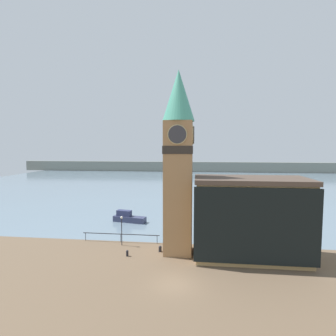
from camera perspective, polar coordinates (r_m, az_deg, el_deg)
The scene contains 10 objects.
ground_plane at distance 26.21m, azimuth 1.48°, elevation -23.96°, with size 160.00×160.00×0.00m, color brown.
water at distance 93.92m, azimuth 5.19°, elevation -3.08°, with size 160.00×120.00×0.00m.
far_shoreline at distance 133.45m, azimuth 5.57°, elevation 0.28°, with size 180.00×3.00×5.00m.
pier_railing at distance 36.20m, azimuth -10.25°, elevation -14.13°, with size 10.32×0.08×1.09m.
clock_tower at distance 30.43m, azimuth 2.28°, elevation 2.35°, with size 3.71×3.71×21.30m.
pier_building at distance 31.37m, azimuth 17.49°, elevation -10.31°, with size 12.61×6.26×9.11m.
boat_near at distance 45.10m, azimuth -8.64°, elevation -10.65°, with size 5.72×2.45×1.91m.
mooring_bollard_near at distance 31.97m, azimuth -8.86°, elevation -17.79°, with size 0.29×0.29×0.71m.
mooring_bollard_far at distance 32.83m, azimuth -1.73°, elevation -17.11°, with size 0.37×0.37×0.73m.
lamp_post at distance 34.54m, azimuth -10.07°, elevation -12.08°, with size 0.32×0.32×3.78m.
Camera 1 is at (1.96, -22.94, 12.54)m, focal length 28.00 mm.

